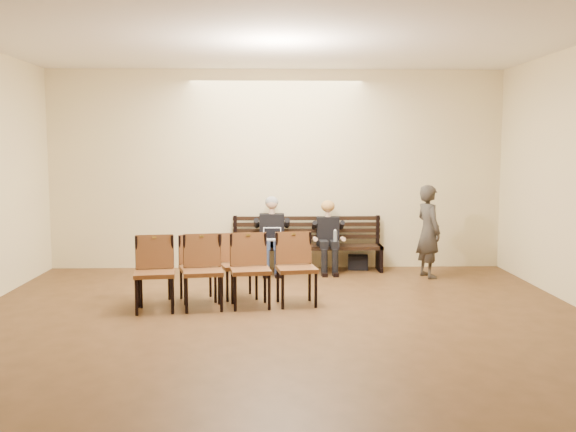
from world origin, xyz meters
name	(u,v)px	position (x,y,z in m)	size (l,w,h in m)	color
ground	(282,357)	(0.00, 0.00, 0.00)	(10.00, 10.00, 0.00)	brown
room_walls	(280,111)	(0.00, 0.79, 2.54)	(8.02, 10.01, 3.51)	beige
bench	(307,258)	(0.53, 4.65, 0.23)	(2.60, 0.90, 0.45)	black
seated_man	(272,236)	(-0.09, 4.53, 0.63)	(0.53, 0.73, 1.26)	black
seated_woman	(328,240)	(0.88, 4.53, 0.55)	(0.47, 0.66, 1.10)	black
laptop	(272,242)	(-0.08, 4.32, 0.56)	(0.30, 0.24, 0.22)	#BCBDC1
water_bottle	(335,242)	(0.98, 4.28, 0.55)	(0.06, 0.06, 0.21)	silver
bag	(358,262)	(1.43, 4.75, 0.13)	(0.34, 0.24, 0.25)	black
passerby	(429,224)	(2.50, 4.05, 0.88)	(0.64, 0.42, 1.76)	#322E29
chair_row_front	(198,268)	(-1.12, 2.48, 0.46)	(1.65, 0.50, 0.92)	brown
chair_row_back	(227,271)	(-0.69, 2.07, 0.49)	(2.41, 0.54, 0.99)	brown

